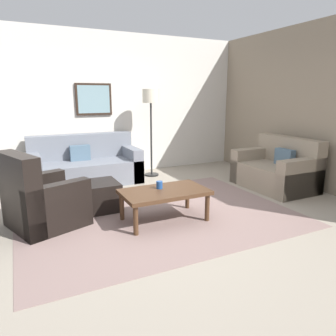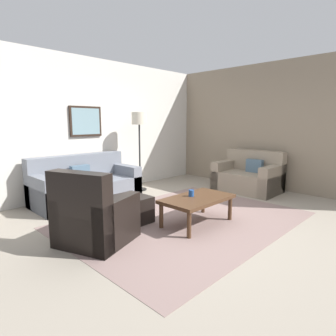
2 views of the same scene
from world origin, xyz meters
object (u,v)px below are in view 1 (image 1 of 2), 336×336
(couch_loveseat, at_px, (278,171))
(coffee_table, at_px, (164,194))
(framed_artwork, at_px, (94,99))
(couch_main, at_px, (85,167))
(cup, at_px, (159,185))
(lamp_standing, at_px, (151,105))
(ottoman, at_px, (98,196))
(armchair_leather, at_px, (41,203))

(couch_loveseat, relative_size, coffee_table, 1.21)
(couch_loveseat, distance_m, framed_artwork, 3.69)
(couch_main, relative_size, cup, 19.70)
(cup, height_order, lamp_standing, lamp_standing)
(coffee_table, relative_size, lamp_standing, 0.64)
(coffee_table, bearing_deg, couch_main, 103.30)
(coffee_table, relative_size, cup, 11.21)
(framed_artwork, bearing_deg, couch_loveseat, -40.20)
(couch_main, distance_m, lamp_standing, 1.72)
(ottoman, bearing_deg, armchair_leather, -159.52)
(coffee_table, distance_m, cup, 0.14)
(lamp_standing, bearing_deg, couch_main, 176.41)
(armchair_leather, distance_m, cup, 1.49)
(couch_loveseat, distance_m, cup, 2.51)
(armchair_leather, relative_size, lamp_standing, 0.60)
(ottoman, xyz_separation_m, lamp_standing, (1.45, 1.46, 1.21))
(couch_main, xyz_separation_m, lamp_standing, (1.32, -0.08, 1.11))
(coffee_table, height_order, framed_artwork, framed_artwork)
(coffee_table, xyz_separation_m, cup, (-0.03, 0.09, 0.10))
(couch_main, relative_size, framed_artwork, 2.79)
(couch_main, distance_m, armchair_leather, 2.04)
(couch_main, bearing_deg, ottoman, -94.81)
(armchair_leather, height_order, lamp_standing, lamp_standing)
(coffee_table, xyz_separation_m, lamp_standing, (0.77, 2.23, 1.05))
(couch_loveseat, xyz_separation_m, ottoman, (-3.12, 0.29, -0.10))
(lamp_standing, bearing_deg, ottoman, -134.72)
(couch_loveseat, height_order, lamp_standing, lamp_standing)
(armchair_leather, bearing_deg, ottoman, 20.48)
(couch_main, height_order, lamp_standing, lamp_standing)
(ottoman, distance_m, cup, 0.97)
(armchair_leather, height_order, cup, armchair_leather)
(coffee_table, relative_size, framed_artwork, 1.59)
(ottoman, bearing_deg, cup, -46.10)
(armchair_leather, xyz_separation_m, ottoman, (0.78, 0.29, -0.11))
(lamp_standing, height_order, framed_artwork, framed_artwork)
(couch_loveseat, bearing_deg, framed_artwork, 139.80)
(couch_loveseat, bearing_deg, ottoman, 174.75)
(coffee_table, bearing_deg, couch_loveseat, 11.18)
(armchair_leather, bearing_deg, framed_artwork, 61.25)
(ottoman, height_order, framed_artwork, framed_artwork)
(couch_main, bearing_deg, couch_loveseat, -31.42)
(couch_loveseat, xyz_separation_m, lamp_standing, (-1.68, 1.75, 1.11))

